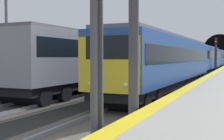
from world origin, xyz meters
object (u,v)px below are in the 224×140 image
(railway_signal_near, at_px, (94,2))
(train_adjacent_platform, at_px, (143,58))
(train_main_approaching, at_px, (209,59))
(catenary_mast_far, at_px, (7,38))
(railway_signal_mid, at_px, (216,54))

(railway_signal_near, bearing_deg, train_adjacent_platform, -164.94)
(train_main_approaching, xyz_separation_m, railway_signal_near, (-43.84, -1.83, 1.39))
(catenary_mast_far, bearing_deg, train_adjacent_platform, -28.66)
(railway_signal_near, relative_size, railway_signal_mid, 1.24)
(train_adjacent_platform, height_order, catenary_mast_far, catenary_mast_far)
(railway_signal_mid, bearing_deg, railway_signal_near, 0.00)
(train_adjacent_platform, bearing_deg, catenary_mast_far, 152.86)
(railway_signal_near, xyz_separation_m, catenary_mast_far, (12.49, 13.65, 0.31))
(railway_signal_mid, bearing_deg, train_main_approaching, -170.38)
(train_main_approaching, distance_m, catenary_mast_far, 33.54)
(train_main_approaching, bearing_deg, catenary_mast_far, -19.01)
(train_main_approaching, height_order, train_adjacent_platform, train_adjacent_platform)
(railway_signal_mid, xyz_separation_m, catenary_mast_far, (-20.55, 13.65, 1.05))
(railway_signal_near, height_order, catenary_mast_far, catenary_mast_far)
(train_main_approaching, relative_size, train_adjacent_platform, 1.92)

